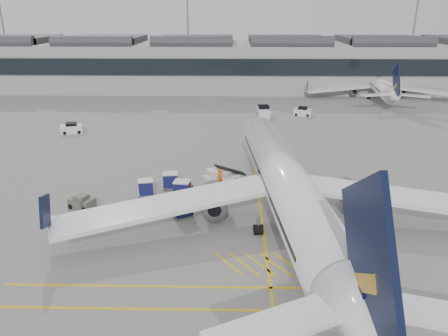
{
  "coord_description": "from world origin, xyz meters",
  "views": [
    {
      "loc": [
        7.25,
        -36.14,
        18.56
      ],
      "look_at": [
        6.4,
        3.72,
        4.0
      ],
      "focal_mm": 35.0,
      "sensor_mm": 36.0,
      "label": 1
    }
  ],
  "objects_px": {
    "belt_loader": "(221,177)",
    "airliner_main": "(287,187)",
    "ramp_agent_a": "(220,178)",
    "pushback_tug": "(82,202)",
    "baggage_cart_a": "(170,180)",
    "ramp_agent_b": "(192,193)"
  },
  "relations": [
    {
      "from": "belt_loader",
      "to": "airliner_main",
      "type": "bearing_deg",
      "value": -82.79
    },
    {
      "from": "ramp_agent_b",
      "to": "pushback_tug",
      "type": "xyz_separation_m",
      "value": [
        -10.67,
        -2.04,
        -0.25
      ]
    },
    {
      "from": "airliner_main",
      "to": "pushback_tug",
      "type": "height_order",
      "value": "airliner_main"
    },
    {
      "from": "airliner_main",
      "to": "ramp_agent_a",
      "type": "height_order",
      "value": "airliner_main"
    },
    {
      "from": "ramp_agent_a",
      "to": "pushback_tug",
      "type": "distance_m",
      "value": 14.72
    },
    {
      "from": "belt_loader",
      "to": "baggage_cart_a",
      "type": "relative_size",
      "value": 2.7
    },
    {
      "from": "airliner_main",
      "to": "baggage_cart_a",
      "type": "xyz_separation_m",
      "value": [
        -11.73,
        7.94,
        -2.56
      ]
    },
    {
      "from": "pushback_tug",
      "to": "ramp_agent_b",
      "type": "bearing_deg",
      "value": 33.77
    },
    {
      "from": "baggage_cart_a",
      "to": "ramp_agent_b",
      "type": "height_order",
      "value": "baggage_cart_a"
    },
    {
      "from": "ramp_agent_a",
      "to": "pushback_tug",
      "type": "bearing_deg",
      "value": 169.65
    },
    {
      "from": "belt_loader",
      "to": "ramp_agent_a",
      "type": "height_order",
      "value": "ramp_agent_a"
    },
    {
      "from": "airliner_main",
      "to": "ramp_agent_b",
      "type": "bearing_deg",
      "value": 147.37
    },
    {
      "from": "baggage_cart_a",
      "to": "pushback_tug",
      "type": "height_order",
      "value": "baggage_cart_a"
    },
    {
      "from": "baggage_cart_a",
      "to": "pushback_tug",
      "type": "relative_size",
      "value": 0.66
    },
    {
      "from": "baggage_cart_a",
      "to": "ramp_agent_b",
      "type": "bearing_deg",
      "value": -56.95
    },
    {
      "from": "ramp_agent_a",
      "to": "ramp_agent_b",
      "type": "distance_m",
      "value": 4.8
    },
    {
      "from": "ramp_agent_b",
      "to": "pushback_tug",
      "type": "bearing_deg",
      "value": 0.25
    },
    {
      "from": "ramp_agent_a",
      "to": "ramp_agent_b",
      "type": "xyz_separation_m",
      "value": [
        -2.78,
        -3.92,
        -0.14
      ]
    },
    {
      "from": "ramp_agent_a",
      "to": "baggage_cart_a",
      "type": "bearing_deg",
      "value": 153.59
    },
    {
      "from": "baggage_cart_a",
      "to": "ramp_agent_b",
      "type": "xyz_separation_m",
      "value": [
        2.6,
        -3.18,
        -0.11
      ]
    },
    {
      "from": "baggage_cart_a",
      "to": "ramp_agent_a",
      "type": "bearing_deg",
      "value": 1.6
    },
    {
      "from": "ramp_agent_b",
      "to": "pushback_tug",
      "type": "height_order",
      "value": "ramp_agent_b"
    }
  ]
}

